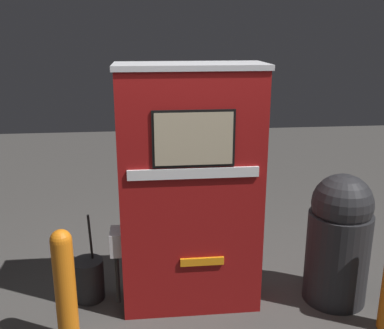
{
  "coord_description": "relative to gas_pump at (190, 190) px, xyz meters",
  "views": [
    {
      "loc": [
        -0.34,
        -3.07,
        2.18
      ],
      "look_at": [
        0.0,
        0.11,
        1.23
      ],
      "focal_mm": 42.0,
      "sensor_mm": 36.0,
      "label": 1
    }
  ],
  "objects": [
    {
      "name": "ground_plane",
      "position": [
        0.0,
        -0.23,
        -0.98
      ],
      "size": [
        14.0,
        14.0,
        0.0
      ],
      "primitive_type": "plane",
      "color": "#423F3D"
    },
    {
      "name": "trash_bin",
      "position": [
        1.21,
        -0.1,
        -0.43
      ],
      "size": [
        0.51,
        0.51,
        1.1
      ],
      "color": "#232326",
      "rests_on": "ground_plane"
    },
    {
      "name": "gas_pump",
      "position": [
        0.0,
        0.0,
        0.0
      ],
      "size": [
        1.19,
        0.49,
        1.96
      ],
      "color": "maroon",
      "rests_on": "ground_plane"
    },
    {
      "name": "squeegee_bucket",
      "position": [
        -0.85,
        0.12,
        -0.81
      ],
      "size": [
        0.26,
        0.26,
        0.78
      ],
      "color": "#262628",
      "rests_on": "ground_plane"
    },
    {
      "name": "safety_bollard",
      "position": [
        -0.93,
        -0.44,
        -0.51
      ],
      "size": [
        0.15,
        0.15,
        0.89
      ],
      "color": "orange",
      "rests_on": "ground_plane"
    }
  ]
}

